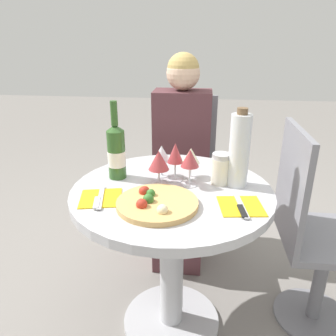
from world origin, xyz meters
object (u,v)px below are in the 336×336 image
(dining_table, at_px, (172,227))
(wine_bottle, at_px, (116,151))
(chair_behind_diner, at_px, (182,175))
(chair_empty_side, at_px, (313,236))
(pizza_large, at_px, (156,203))
(seated_diner, at_px, (181,171))
(tall_carafe, at_px, (239,150))

(dining_table, distance_m, wine_bottle, 0.39)
(chair_behind_diner, bearing_deg, chair_empty_side, 134.73)
(wine_bottle, bearing_deg, dining_table, -19.14)
(pizza_large, relative_size, wine_bottle, 0.89)
(seated_diner, bearing_deg, wine_bottle, 64.83)
(tall_carafe, bearing_deg, chair_empty_side, 7.20)
(chair_behind_diner, relative_size, wine_bottle, 2.86)
(dining_table, relative_size, chair_behind_diner, 0.86)
(chair_empty_side, height_order, wine_bottle, wine_bottle)
(chair_behind_diner, bearing_deg, tall_carafe, 111.66)
(chair_behind_diner, xyz_separation_m, wine_bottle, (-0.23, -0.64, 0.36))
(chair_behind_diner, height_order, seated_diner, seated_diner)
(chair_behind_diner, xyz_separation_m, pizza_large, (-0.03, -0.87, 0.26))
(chair_behind_diner, xyz_separation_m, seated_diner, (-0.00, -0.14, 0.08))
(dining_table, bearing_deg, chair_behind_diner, 90.61)
(tall_carafe, bearing_deg, chair_behind_diner, 111.66)
(dining_table, relative_size, seated_diner, 0.67)
(seated_diner, height_order, wine_bottle, seated_diner)
(pizza_large, relative_size, tall_carafe, 0.93)
(wine_bottle, bearing_deg, pizza_large, -49.68)
(chair_behind_diner, height_order, wine_bottle, wine_bottle)
(chair_empty_side, bearing_deg, pizza_large, -68.45)
(dining_table, relative_size, pizza_large, 2.74)
(dining_table, bearing_deg, tall_carafe, 13.22)
(wine_bottle, bearing_deg, chair_empty_side, 1.41)
(chair_empty_side, distance_m, wine_bottle, 0.92)
(dining_table, relative_size, chair_empty_side, 0.86)
(dining_table, xyz_separation_m, wine_bottle, (-0.24, 0.08, 0.29))
(wine_bottle, bearing_deg, chair_behind_diner, 70.00)
(chair_behind_diner, relative_size, chair_empty_side, 1.00)
(seated_diner, relative_size, chair_empty_side, 1.27)
(dining_table, distance_m, tall_carafe, 0.42)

